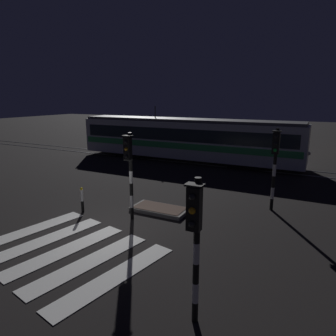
{
  "coord_description": "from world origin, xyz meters",
  "views": [
    {
      "loc": [
        6.95,
        -8.38,
        4.82
      ],
      "look_at": [
        0.36,
        4.67,
        1.4
      ],
      "focal_mm": 32.41,
      "sensor_mm": 36.0,
      "label": 1
    }
  ],
  "objects_px": {
    "traffic_light_corner_near_right": "(195,232)",
    "traffic_light_median_centre": "(129,164)",
    "bollard_island_edge": "(82,200)",
    "tram": "(185,138)",
    "traffic_light_corner_far_right": "(275,157)"
  },
  "relations": [
    {
      "from": "traffic_light_corner_near_right",
      "to": "traffic_light_median_centre",
      "type": "bearing_deg",
      "value": 136.39
    },
    {
      "from": "traffic_light_corner_near_right",
      "to": "bollard_island_edge",
      "type": "xyz_separation_m",
      "value": [
        -6.73,
        3.97,
        -1.61
      ]
    },
    {
      "from": "tram",
      "to": "traffic_light_corner_far_right",
      "type": "bearing_deg",
      "value": -46.33
    },
    {
      "from": "bollard_island_edge",
      "to": "traffic_light_corner_far_right",
      "type": "bearing_deg",
      "value": 28.26
    },
    {
      "from": "traffic_light_median_centre",
      "to": "traffic_light_corner_far_right",
      "type": "height_order",
      "value": "traffic_light_corner_far_right"
    },
    {
      "from": "traffic_light_corner_near_right",
      "to": "traffic_light_corner_far_right",
      "type": "bearing_deg",
      "value": 86.66
    },
    {
      "from": "traffic_light_corner_far_right",
      "to": "tram",
      "type": "relative_size",
      "value": 0.21
    },
    {
      "from": "traffic_light_median_centre",
      "to": "bollard_island_edge",
      "type": "distance_m",
      "value": 2.91
    },
    {
      "from": "traffic_light_corner_far_right",
      "to": "bollard_island_edge",
      "type": "distance_m",
      "value": 8.35
    },
    {
      "from": "traffic_light_median_centre",
      "to": "traffic_light_corner_near_right",
      "type": "xyz_separation_m",
      "value": [
        4.42,
        -4.21,
        -0.15
      ]
    },
    {
      "from": "traffic_light_corner_far_right",
      "to": "tram",
      "type": "bearing_deg",
      "value": 133.67
    },
    {
      "from": "traffic_light_median_centre",
      "to": "traffic_light_corner_near_right",
      "type": "bearing_deg",
      "value": -43.61
    },
    {
      "from": "traffic_light_corner_far_right",
      "to": "bollard_island_edge",
      "type": "height_order",
      "value": "traffic_light_corner_far_right"
    },
    {
      "from": "tram",
      "to": "traffic_light_corner_near_right",
      "type": "bearing_deg",
      "value": -65.63
    },
    {
      "from": "traffic_light_corner_near_right",
      "to": "bollard_island_edge",
      "type": "height_order",
      "value": "traffic_light_corner_near_right"
    }
  ]
}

